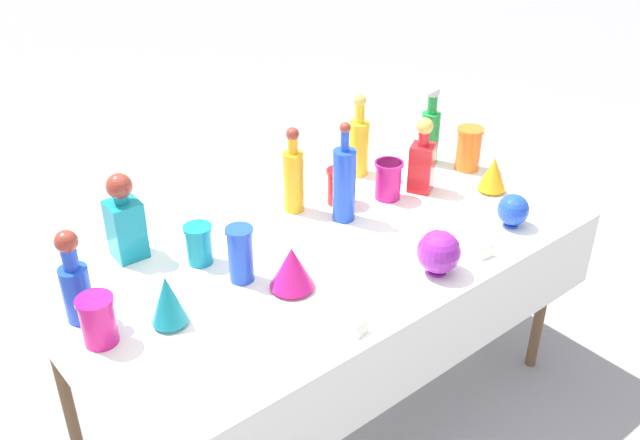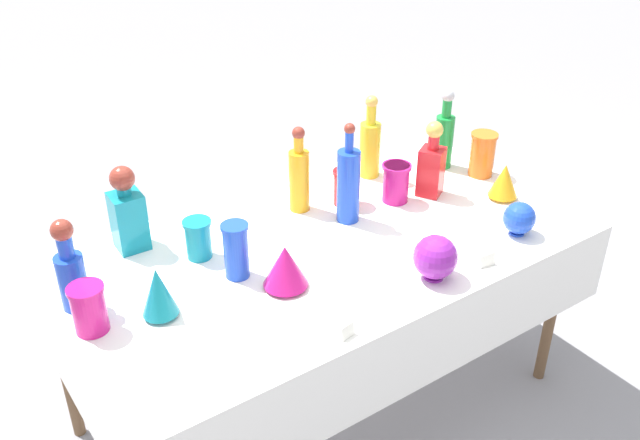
{
  "view_description": "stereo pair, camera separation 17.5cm",
  "coord_description": "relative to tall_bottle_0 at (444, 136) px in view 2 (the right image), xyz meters",
  "views": [
    {
      "loc": [
        -1.34,
        -1.62,
        2.11
      ],
      "look_at": [
        0.0,
        0.0,
        0.86
      ],
      "focal_mm": 40.0,
      "sensor_mm": 36.0,
      "label": 1
    },
    {
      "loc": [
        -1.2,
        -1.73,
        2.11
      ],
      "look_at": [
        0.0,
        0.0,
        0.86
      ],
      "focal_mm": 40.0,
      "sensor_mm": 36.0,
      "label": 2
    }
  ],
  "objects": [
    {
      "name": "slender_vase_4",
      "position": [
        -0.36,
        -0.12,
        -0.06
      ],
      "size": [
        0.11,
        0.11,
        0.15
      ],
      "color": "#C61972",
      "rests_on": "display_table"
    },
    {
      "name": "tall_bottle_0",
      "position": [
        0.0,
        0.0,
        0.0
      ],
      "size": [
        0.08,
        0.08,
        0.34
      ],
      "color": "#198C38",
      "rests_on": "display_table"
    },
    {
      "name": "price_tag_center",
      "position": [
        -0.39,
        -0.64,
        -0.12
      ],
      "size": [
        0.06,
        0.02,
        0.04
      ],
      "primitive_type": "cube",
      "rotation": [
        -0.21,
        0.0,
        -0.14
      ],
      "color": "white",
      "rests_on": "display_table"
    },
    {
      "name": "ground_plane",
      "position": [
        -0.78,
        -0.21,
        -0.9
      ],
      "size": [
        40.0,
        40.0,
        0.0
      ],
      "primitive_type": "plane",
      "color": "gray"
    },
    {
      "name": "round_bowl_0",
      "position": [
        -0.16,
        -0.56,
        -0.07
      ],
      "size": [
        0.12,
        0.12,
        0.12
      ],
      "color": "blue",
      "rests_on": "display_table"
    },
    {
      "name": "display_table",
      "position": [
        -0.78,
        -0.25,
        -0.2
      ],
      "size": [
        1.9,
        1.01,
        0.76
      ],
      "color": "white",
      "rests_on": "ground"
    },
    {
      "name": "square_decanter_1",
      "position": [
        -0.21,
        -0.15,
        -0.01
      ],
      "size": [
        0.12,
        0.12,
        0.31
      ],
      "color": "red",
      "rests_on": "display_table"
    },
    {
      "name": "price_tag_left",
      "position": [
        -0.99,
        -0.67,
        -0.12
      ],
      "size": [
        0.05,
        0.02,
        0.04
      ],
      "primitive_type": "cube",
      "rotation": [
        -0.21,
        0.0,
        0.2
      ],
      "color": "white",
      "rests_on": "display_table"
    },
    {
      "name": "slender_vase_5",
      "position": [
        -1.59,
        -0.22,
        -0.06
      ],
      "size": [
        0.11,
        0.11,
        0.15
      ],
      "color": "#C61972",
      "rests_on": "display_table"
    },
    {
      "name": "tall_bottle_1",
      "position": [
        -1.59,
        -0.08,
        -0.01
      ],
      "size": [
        0.09,
        0.09,
        0.31
      ],
      "color": "blue",
      "rests_on": "display_table"
    },
    {
      "name": "tall_bottle_3",
      "position": [
        -0.59,
        -0.13,
        0.01
      ],
      "size": [
        0.08,
        0.08,
        0.38
      ],
      "color": "blue",
      "rests_on": "display_table"
    },
    {
      "name": "tall_bottle_2",
      "position": [
        -0.3,
        0.11,
        -0.0
      ],
      "size": [
        0.08,
        0.08,
        0.35
      ],
      "color": "yellow",
      "rests_on": "display_table"
    },
    {
      "name": "slender_vase_1",
      "position": [
        0.08,
        -0.15,
        -0.04
      ],
      "size": [
        0.11,
        0.11,
        0.18
      ],
      "color": "orange",
      "rests_on": "display_table"
    },
    {
      "name": "fluted_vase_2",
      "position": [
        0.0,
        -0.34,
        -0.06
      ],
      "size": [
        0.11,
        0.11,
        0.14
      ],
      "color": "orange",
      "rests_on": "display_table"
    },
    {
      "name": "slender_vase_3",
      "position": [
        -0.53,
        -0.03,
        -0.06
      ],
      "size": [
        0.1,
        0.1,
        0.14
      ],
      "color": "red",
      "rests_on": "display_table"
    },
    {
      "name": "fluted_vase_1",
      "position": [
        -1.4,
        -0.27,
        -0.05
      ],
      "size": [
        0.11,
        0.11,
        0.17
      ],
      "color": "teal",
      "rests_on": "display_table"
    },
    {
      "name": "slender_vase_2",
      "position": [
        -1.1,
        -0.22,
        -0.04
      ],
      "size": [
        0.09,
        0.09,
        0.19
      ],
      "color": "blue",
      "rests_on": "display_table"
    },
    {
      "name": "fluted_vase_0",
      "position": [
        -1.01,
        -0.36,
        -0.06
      ],
      "size": [
        0.14,
        0.14,
        0.15
      ],
      "color": "#C61972",
      "rests_on": "display_table"
    },
    {
      "name": "tall_bottle_4",
      "position": [
        -0.7,
        0.04,
        -0.0
      ],
      "size": [
        0.08,
        0.08,
        0.34
      ],
      "color": "orange",
      "rests_on": "display_table"
    },
    {
      "name": "round_bowl_1",
      "position": [
        -0.59,
        -0.59,
        -0.06
      ],
      "size": [
        0.14,
        0.14,
        0.15
      ],
      "color": "purple",
      "rests_on": "display_table"
    },
    {
      "name": "square_decanter_0",
      "position": [
        -1.32,
        0.15,
        0.0
      ],
      "size": [
        0.11,
        0.11,
        0.31
      ],
      "color": "teal",
      "rests_on": "display_table"
    },
    {
      "name": "slender_vase_0",
      "position": [
        -1.16,
        -0.04,
        -0.06
      ],
      "size": [
        0.1,
        0.1,
        0.14
      ],
      "color": "teal",
      "rests_on": "display_table"
    }
  ]
}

